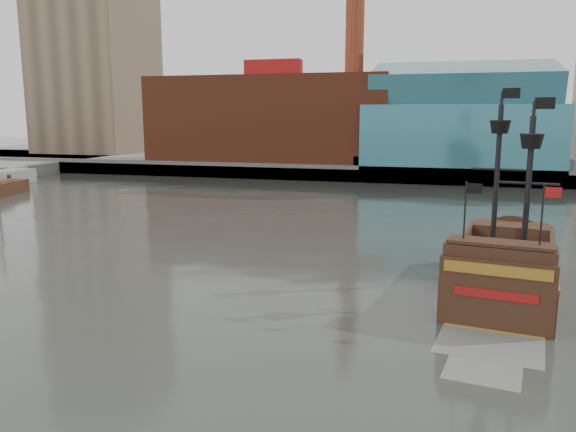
% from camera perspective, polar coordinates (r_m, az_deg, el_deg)
% --- Properties ---
extents(ground, '(400.00, 400.00, 0.00)m').
position_cam_1_polar(ground, '(28.54, -2.17, -11.27)').
color(ground, '#2C302A').
rests_on(ground, ground).
extents(promenade_far, '(220.00, 60.00, 2.00)m').
position_cam_1_polar(promenade_far, '(117.91, 11.82, 5.42)').
color(promenade_far, slate).
rests_on(promenade_far, ground).
extents(seawall, '(220.00, 1.00, 2.60)m').
position_cam_1_polar(seawall, '(88.60, 10.43, 4.13)').
color(seawall, '#4C4C49').
rests_on(seawall, ground).
extents(skyline, '(149.00, 45.00, 62.00)m').
position_cam_1_polar(skyline, '(110.74, 14.80, 17.22)').
color(skyline, brown).
rests_on(skyline, promenade_far).
extents(pirate_ship, '(7.66, 17.83, 12.92)m').
position_cam_1_polar(pirate_ship, '(35.73, 21.07, -5.53)').
color(pirate_ship, black).
rests_on(pirate_ship, ground).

